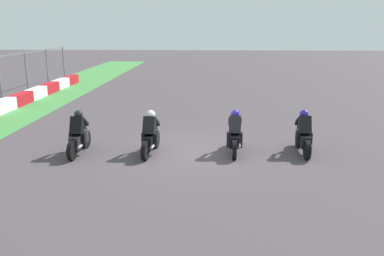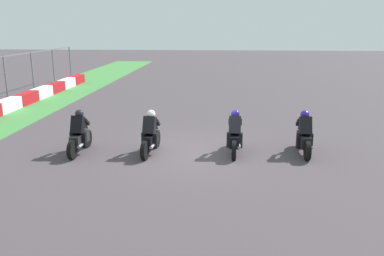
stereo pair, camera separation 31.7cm
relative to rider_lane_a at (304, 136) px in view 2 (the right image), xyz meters
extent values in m
plane|color=#473E43|center=(-0.09, 3.84, -0.62)|extent=(120.00, 120.00, 0.00)
cube|color=white|center=(5.98, 13.80, -0.30)|extent=(1.98, 0.60, 0.64)
cube|color=red|center=(8.00, 13.80, -0.30)|extent=(1.98, 0.60, 0.64)
cube|color=white|center=(10.02, 13.80, -0.30)|extent=(1.98, 0.60, 0.64)
cube|color=red|center=(12.04, 13.80, -0.30)|extent=(1.98, 0.60, 0.64)
cube|color=white|center=(14.06, 13.80, -0.30)|extent=(1.98, 0.60, 0.64)
cube|color=red|center=(16.08, 13.80, -0.30)|extent=(1.98, 0.60, 0.64)
cylinder|color=slate|center=(8.11, 14.91, 0.72)|extent=(0.10, 0.10, 2.69)
cylinder|color=slate|center=(11.39, 14.91, 0.72)|extent=(0.10, 0.10, 2.69)
cylinder|color=slate|center=(14.67, 14.91, 0.72)|extent=(0.10, 0.10, 2.69)
cylinder|color=slate|center=(17.95, 14.91, 0.72)|extent=(0.10, 0.10, 2.69)
cylinder|color=black|center=(0.70, -0.01, -0.30)|extent=(0.64, 0.15, 0.64)
cylinder|color=black|center=(-0.70, 0.01, -0.30)|extent=(0.64, 0.15, 0.64)
cube|color=black|center=(0.00, 0.00, -0.12)|extent=(1.10, 0.33, 0.40)
ellipsoid|color=black|center=(0.10, 0.00, 0.18)|extent=(0.48, 0.31, 0.24)
cube|color=red|center=(-0.51, 0.01, -0.10)|extent=(0.06, 0.16, 0.08)
cylinder|color=#A5A5AD|center=(-0.35, -0.15, -0.25)|extent=(0.42, 0.11, 0.10)
cube|color=black|center=(-0.10, 0.00, 0.40)|extent=(0.49, 0.41, 0.66)
sphere|color=#32209F|center=(0.12, 0.00, 0.74)|extent=(0.30, 0.30, 0.30)
cube|color=slate|center=(0.50, 0.00, 0.22)|extent=(0.16, 0.26, 0.23)
cube|color=black|center=(-0.11, 0.20, -0.12)|extent=(0.18, 0.14, 0.52)
cube|color=black|center=(-0.12, -0.20, -0.12)|extent=(0.18, 0.14, 0.52)
cube|color=black|center=(0.29, 0.18, 0.42)|extent=(0.39, 0.10, 0.31)
cube|color=black|center=(0.28, -0.18, 0.42)|extent=(0.39, 0.10, 0.31)
cylinder|color=black|center=(0.61, 2.33, -0.30)|extent=(0.65, 0.17, 0.64)
cylinder|color=black|center=(-0.79, 2.40, -0.30)|extent=(0.65, 0.17, 0.64)
cube|color=black|center=(-0.09, 2.37, -0.12)|extent=(1.11, 0.38, 0.40)
ellipsoid|color=black|center=(0.01, 2.36, 0.18)|extent=(0.49, 0.32, 0.24)
cube|color=red|center=(-0.60, 2.39, -0.10)|extent=(0.07, 0.16, 0.08)
cylinder|color=#A5A5AD|center=(-0.44, 2.23, -0.25)|extent=(0.42, 0.12, 0.10)
cube|color=black|center=(-0.19, 2.37, 0.40)|extent=(0.50, 0.42, 0.66)
sphere|color=#32209F|center=(0.03, 2.36, 0.74)|extent=(0.31, 0.31, 0.30)
cube|color=#598E66|center=(0.41, 2.34, 0.22)|extent=(0.17, 0.27, 0.23)
cube|color=black|center=(-0.20, 2.57, -0.12)|extent=(0.19, 0.15, 0.52)
cube|color=black|center=(-0.22, 2.17, -0.12)|extent=(0.19, 0.15, 0.52)
cube|color=black|center=(0.20, 2.53, 0.42)|extent=(0.39, 0.12, 0.31)
cube|color=black|center=(0.18, 2.17, 0.42)|extent=(0.39, 0.12, 0.31)
cylinder|color=black|center=(0.37, 5.17, -0.30)|extent=(0.65, 0.21, 0.64)
cylinder|color=black|center=(-1.02, 5.33, -0.30)|extent=(0.65, 0.21, 0.64)
cube|color=black|center=(-0.32, 5.25, -0.12)|extent=(1.13, 0.44, 0.40)
ellipsoid|color=black|center=(-0.22, 5.24, 0.18)|extent=(0.51, 0.35, 0.24)
cube|color=red|center=(-0.83, 5.31, -0.10)|extent=(0.08, 0.17, 0.08)
cylinder|color=#A5A5AD|center=(-0.69, 5.13, -0.25)|extent=(0.43, 0.15, 0.10)
cube|color=black|center=(-0.42, 5.26, 0.40)|extent=(0.53, 0.45, 0.66)
sphere|color=silver|center=(-0.20, 5.24, 0.74)|extent=(0.33, 0.33, 0.30)
cube|color=gray|center=(0.17, 5.20, 0.22)|extent=(0.18, 0.28, 0.23)
cube|color=black|center=(-0.42, 5.46, -0.12)|extent=(0.19, 0.16, 0.52)
cube|color=black|center=(-0.46, 5.07, -0.12)|extent=(0.19, 0.16, 0.52)
cube|color=black|center=(-0.02, 5.40, 0.42)|extent=(0.39, 0.14, 0.31)
cube|color=black|center=(-0.06, 5.04, 0.42)|extent=(0.39, 0.14, 0.31)
cylinder|color=black|center=(0.27, 7.70, -0.30)|extent=(0.64, 0.16, 0.64)
cylinder|color=black|center=(-1.13, 7.73, -0.30)|extent=(0.64, 0.16, 0.64)
cube|color=black|center=(-0.43, 7.71, -0.12)|extent=(1.11, 0.35, 0.40)
ellipsoid|color=black|center=(-0.33, 7.71, 0.18)|extent=(0.49, 0.31, 0.24)
cube|color=red|center=(-0.94, 7.73, -0.10)|extent=(0.06, 0.16, 0.08)
cylinder|color=#A5A5AD|center=(-0.79, 7.56, -0.25)|extent=(0.42, 0.11, 0.10)
cube|color=black|center=(-0.53, 7.72, 0.40)|extent=(0.49, 0.41, 0.66)
sphere|color=#222228|center=(-0.31, 7.71, 0.74)|extent=(0.31, 0.31, 0.30)
cube|color=slate|center=(0.07, 7.70, 0.22)|extent=(0.16, 0.26, 0.23)
cube|color=black|center=(-0.55, 7.92, -0.12)|extent=(0.18, 0.14, 0.52)
cube|color=black|center=(-0.56, 7.52, -0.12)|extent=(0.18, 0.14, 0.52)
cube|color=black|center=(-0.15, 7.89, 0.42)|extent=(0.39, 0.11, 0.31)
cube|color=black|center=(-0.16, 7.53, 0.42)|extent=(0.39, 0.11, 0.31)
camera|label=1|loc=(-13.36, 3.20, 3.66)|focal=37.23mm
camera|label=2|loc=(-13.34, 2.89, 3.66)|focal=37.23mm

